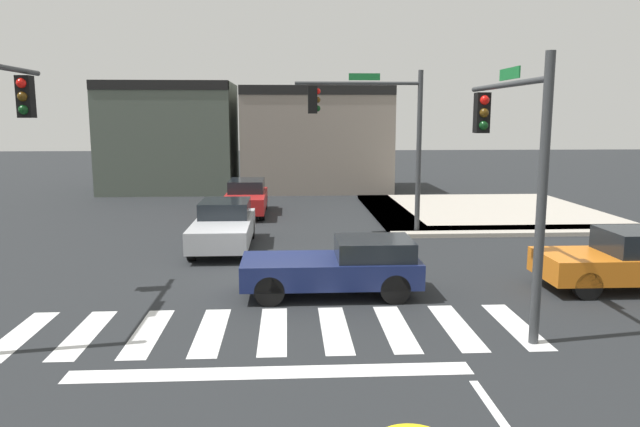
# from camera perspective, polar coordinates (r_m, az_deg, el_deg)

# --- Properties ---
(ground_plane) EXTENTS (120.00, 120.00, 0.00)m
(ground_plane) POSITION_cam_1_polar(r_m,az_deg,el_deg) (16.48, -4.15, -5.66)
(ground_plane) COLOR #232628
(crosswalk_near) EXTENTS (10.49, 2.73, 0.01)m
(crosswalk_near) POSITION_cam_1_polar(r_m,az_deg,el_deg) (12.19, -4.51, -11.10)
(crosswalk_near) COLOR silver
(crosswalk_near) RESTS_ON ground_plane
(curb_corner_northeast) EXTENTS (10.00, 10.60, 0.15)m
(curb_corner_northeast) POSITION_cam_1_polar(r_m,az_deg,el_deg) (26.95, 14.56, 0.08)
(curb_corner_northeast) COLOR #B2AA9E
(curb_corner_northeast) RESTS_ON ground_plane
(storefront_row) EXTENTS (16.15, 5.97, 6.13)m
(storefront_row) POSITION_cam_1_polar(r_m,az_deg,el_deg) (34.88, -7.18, 7.20)
(storefront_row) COLOR #4C564C
(storefront_row) RESTS_ON ground_plane
(traffic_signal_southeast) EXTENTS (0.32, 4.36, 5.39)m
(traffic_signal_southeast) POSITION_cam_1_polar(r_m,az_deg,el_deg) (12.98, 17.89, 6.34)
(traffic_signal_southeast) COLOR #383A3D
(traffic_signal_southeast) RESTS_ON ground_plane
(traffic_signal_northeast) EXTENTS (4.52, 0.32, 5.86)m
(traffic_signal_northeast) POSITION_cam_1_polar(r_m,az_deg,el_deg) (21.36, 5.16, 8.63)
(traffic_signal_northeast) COLOR #383A3D
(traffic_signal_northeast) RESTS_ON ground_plane
(car_navy) EXTENTS (4.22, 1.76, 1.37)m
(car_navy) POSITION_cam_1_polar(r_m,az_deg,el_deg) (14.28, 1.87, -5.08)
(car_navy) COLOR #141E4C
(car_navy) RESTS_ON ground_plane
(car_orange) EXTENTS (4.72, 1.81, 1.50)m
(car_orange) POSITION_cam_1_polar(r_m,az_deg,el_deg) (16.73, 28.34, -3.86)
(car_orange) COLOR orange
(car_orange) RESTS_ON ground_plane
(car_silver) EXTENTS (1.79, 4.69, 1.49)m
(car_silver) POSITION_cam_1_polar(r_m,az_deg,el_deg) (19.60, -9.21, -1.12)
(car_silver) COLOR #B7BABF
(car_silver) RESTS_ON ground_plane
(car_red) EXTENTS (1.72, 4.51, 1.48)m
(car_red) POSITION_cam_1_polar(r_m,az_deg,el_deg) (26.27, -7.08, 1.57)
(car_red) COLOR red
(car_red) RESTS_ON ground_plane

